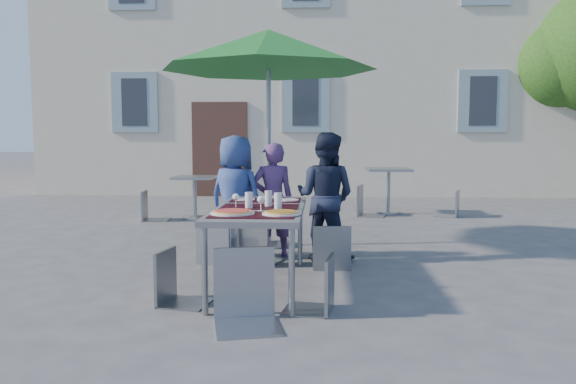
# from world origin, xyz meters

# --- Properties ---
(ground) EXTENTS (90.00, 90.00, 0.00)m
(ground) POSITION_xyz_m (0.00, 0.00, 0.00)
(ground) COLOR #48484A
(ground) RESTS_ON ground
(building) EXTENTS (13.60, 8.20, 11.10)m
(building) POSITION_xyz_m (-0.00, 11.50, 4.85)
(building) COLOR beige
(building) RESTS_ON ground
(dining_table) EXTENTS (0.80, 1.85, 0.76)m
(dining_table) POSITION_xyz_m (-0.19, -0.44, 0.70)
(dining_table) COLOR #434347
(dining_table) RESTS_ON ground
(pizza_near_left) EXTENTS (0.38, 0.38, 0.03)m
(pizza_near_left) POSITION_xyz_m (-0.37, -0.94, 0.77)
(pizza_near_left) COLOR white
(pizza_near_left) RESTS_ON dining_table
(pizza_near_right) EXTENTS (0.33, 0.33, 0.03)m
(pizza_near_right) POSITION_xyz_m (0.04, -0.95, 0.77)
(pizza_near_right) COLOR white
(pizza_near_right) RESTS_ON dining_table
(glassware) EXTENTS (0.46, 0.36, 0.15)m
(glassware) POSITION_xyz_m (-0.16, -0.53, 0.83)
(glassware) COLOR silver
(glassware) RESTS_ON dining_table
(place_settings) EXTENTS (0.71, 0.48, 0.01)m
(place_settings) POSITION_xyz_m (-0.18, 0.17, 0.76)
(place_settings) COLOR white
(place_settings) RESTS_ON dining_table
(child_0) EXTENTS (0.82, 0.70, 1.42)m
(child_0) POSITION_xyz_m (-0.61, 0.81, 0.71)
(child_0) COLOR navy
(child_0) RESTS_ON ground
(child_1) EXTENTS (0.54, 0.41, 1.33)m
(child_1) POSITION_xyz_m (-0.19, 0.88, 0.67)
(child_1) COLOR #5B3770
(child_1) RESTS_ON ground
(child_2) EXTENTS (0.80, 0.64, 1.45)m
(child_2) POSITION_xyz_m (0.42, 0.75, 0.72)
(child_2) COLOR #192037
(child_2) RESTS_ON ground
(chair_0) EXTENTS (0.51, 0.51, 0.91)m
(chair_0) POSITION_xyz_m (-0.76, 0.45, 0.53)
(chair_0) COLOR gray
(chair_0) RESTS_ON ground
(chair_1) EXTENTS (0.59, 0.59, 1.02)m
(chair_1) POSITION_xyz_m (-0.36, 0.49, 0.60)
(chair_1) COLOR gray
(chair_1) RESTS_ON ground
(chair_2) EXTENTS (0.42, 0.43, 0.90)m
(chair_2) POSITION_xyz_m (0.48, 0.31, 0.52)
(chair_2) COLOR gray
(chair_2) RESTS_ON ground
(chair_3) EXTENTS (0.44, 0.44, 0.86)m
(chair_3) POSITION_xyz_m (-0.84, -1.01, 0.50)
(chair_3) COLOR gray
(chair_3) RESTS_ON ground
(chair_4) EXTENTS (0.44, 0.43, 0.85)m
(chair_4) POSITION_xyz_m (0.35, -1.16, 0.49)
(chair_4) COLOR gray
(chair_4) RESTS_ON ground
(chair_5) EXTENTS (0.56, 0.57, 1.06)m
(chair_5) POSITION_xyz_m (-0.19, -1.47, 0.63)
(chair_5) COLOR gray
(chair_5) RESTS_ON ground
(patio_umbrella) EXTENTS (2.71, 2.71, 2.72)m
(patio_umbrella) POSITION_xyz_m (-0.29, 1.54, 2.46)
(patio_umbrella) COLOR #B3B6BB
(patio_umbrella) RESTS_ON ground
(cafe_table_0) EXTENTS (0.68, 0.68, 0.73)m
(cafe_table_0) POSITION_xyz_m (-1.76, 3.79, 0.49)
(cafe_table_0) COLOR #B3B6BB
(cafe_table_0) RESTS_ON ground
(bg_chair_l_0) EXTENTS (0.46, 0.46, 0.94)m
(bg_chair_l_0) POSITION_xyz_m (-2.48, 3.61, 0.55)
(bg_chair_l_0) COLOR gray
(bg_chair_l_0) RESTS_ON ground
(bg_chair_r_0) EXTENTS (0.54, 0.54, 1.01)m
(bg_chair_r_0) POSITION_xyz_m (-1.12, 3.60, 0.60)
(bg_chair_r_0) COLOR gray
(bg_chair_r_0) RESTS_ON ground
(cafe_table_1) EXTENTS (0.77, 0.77, 0.83)m
(cafe_table_1) POSITION_xyz_m (1.59, 4.68, 0.60)
(cafe_table_1) COLOR #B3B6BB
(cafe_table_1) RESTS_ON ground
(bg_chair_l_1) EXTENTS (0.56, 0.56, 1.03)m
(bg_chair_l_1) POSITION_xyz_m (1.17, 4.38, 0.61)
(bg_chair_l_1) COLOR gray
(bg_chair_l_1) RESTS_ON ground
(bg_chair_r_1) EXTENTS (0.50, 0.50, 0.88)m
(bg_chair_r_1) POSITION_xyz_m (2.66, 4.36, 0.51)
(bg_chair_r_1) COLOR gray
(bg_chair_r_1) RESTS_ON ground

